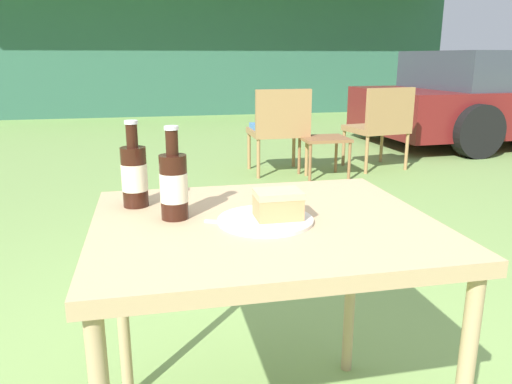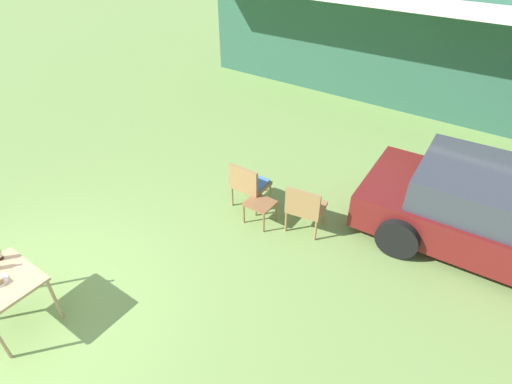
{
  "view_description": "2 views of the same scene",
  "coord_description": "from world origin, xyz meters",
  "px_view_note": "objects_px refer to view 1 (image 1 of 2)",
  "views": [
    {
      "loc": [
        -0.28,
        -1.24,
        1.17
      ],
      "look_at": [
        0.0,
        0.1,
        0.8
      ],
      "focal_mm": 35.0,
      "sensor_mm": 36.0,
      "label": 1
    },
    {
      "loc": [
        4.33,
        -0.85,
        4.37
      ],
      "look_at": [
        1.57,
        3.05,
        0.9
      ],
      "focal_mm": 28.0,
      "sensor_mm": 36.0,
      "label": 2
    }
  ],
  "objects_px": {
    "wicker_chair_cushioned": "(279,126)",
    "cake_on_plate": "(273,211)",
    "wicker_chair_plain": "(381,123)",
    "cola_bottle_near": "(174,184)",
    "patio_table": "(264,245)",
    "parked_car": "(510,98)",
    "cola_bottle_far": "(134,175)",
    "garden_side_table": "(324,143)"
  },
  "relations": [
    {
      "from": "cake_on_plate",
      "to": "wicker_chair_cushioned",
      "type": "bearing_deg",
      "value": 75.15
    },
    {
      "from": "cola_bottle_near",
      "to": "wicker_chair_plain",
      "type": "bearing_deg",
      "value": 56.86
    },
    {
      "from": "wicker_chair_cushioned",
      "to": "wicker_chair_plain",
      "type": "relative_size",
      "value": 1.0
    },
    {
      "from": "wicker_chair_cushioned",
      "to": "patio_table",
      "type": "relative_size",
      "value": 0.96
    },
    {
      "from": "parked_car",
      "to": "cake_on_plate",
      "type": "bearing_deg",
      "value": -136.26
    },
    {
      "from": "wicker_chair_cushioned",
      "to": "patio_table",
      "type": "height_order",
      "value": "wicker_chair_cushioned"
    },
    {
      "from": "parked_car",
      "to": "cola_bottle_far",
      "type": "height_order",
      "value": "parked_car"
    },
    {
      "from": "wicker_chair_plain",
      "to": "patio_table",
      "type": "height_order",
      "value": "wicker_chair_plain"
    },
    {
      "from": "cake_on_plate",
      "to": "cola_bottle_far",
      "type": "distance_m",
      "value": 0.42
    },
    {
      "from": "wicker_chair_cushioned",
      "to": "cola_bottle_far",
      "type": "distance_m",
      "value": 3.72
    },
    {
      "from": "cola_bottle_near",
      "to": "parked_car",
      "type": "bearing_deg",
      "value": 44.9
    },
    {
      "from": "parked_car",
      "to": "garden_side_table",
      "type": "distance_m",
      "value": 3.68
    },
    {
      "from": "cola_bottle_far",
      "to": "patio_table",
      "type": "bearing_deg",
      "value": -30.83
    },
    {
      "from": "wicker_chair_cushioned",
      "to": "wicker_chair_plain",
      "type": "bearing_deg",
      "value": 178.15
    },
    {
      "from": "parked_car",
      "to": "cake_on_plate",
      "type": "xyz_separation_m",
      "value": [
        -4.69,
        -5.01,
        0.17
      ]
    },
    {
      "from": "cola_bottle_near",
      "to": "wicker_chair_cushioned",
      "type": "bearing_deg",
      "value": 71.16
    },
    {
      "from": "cola_bottle_near",
      "to": "patio_table",
      "type": "bearing_deg",
      "value": -14.72
    },
    {
      "from": "garden_side_table",
      "to": "cola_bottle_far",
      "type": "distance_m",
      "value": 3.68
    },
    {
      "from": "parked_car",
      "to": "cola_bottle_near",
      "type": "bearing_deg",
      "value": -138.22
    },
    {
      "from": "garden_side_table",
      "to": "cola_bottle_far",
      "type": "xyz_separation_m",
      "value": [
        -1.73,
        -3.21,
        0.5
      ]
    },
    {
      "from": "wicker_chair_plain",
      "to": "cola_bottle_near",
      "type": "relative_size",
      "value": 3.48
    },
    {
      "from": "parked_car",
      "to": "wicker_chair_cushioned",
      "type": "relative_size",
      "value": 4.99
    },
    {
      "from": "parked_car",
      "to": "cola_bottle_far",
      "type": "bearing_deg",
      "value": -139.65
    },
    {
      "from": "cola_bottle_far",
      "to": "parked_car",
      "type": "bearing_deg",
      "value": 43.47
    },
    {
      "from": "garden_side_table",
      "to": "patio_table",
      "type": "distance_m",
      "value": 3.7
    },
    {
      "from": "patio_table",
      "to": "garden_side_table",
      "type": "bearing_deg",
      "value": 67.73
    },
    {
      "from": "cola_bottle_near",
      "to": "cola_bottle_far",
      "type": "bearing_deg",
      "value": 126.85
    },
    {
      "from": "garden_side_table",
      "to": "patio_table",
      "type": "height_order",
      "value": "patio_table"
    },
    {
      "from": "wicker_chair_cushioned",
      "to": "parked_car",
      "type": "bearing_deg",
      "value": -161.04
    },
    {
      "from": "patio_table",
      "to": "cake_on_plate",
      "type": "bearing_deg",
      "value": -46.12
    },
    {
      "from": "patio_table",
      "to": "cola_bottle_far",
      "type": "xyz_separation_m",
      "value": [
        -0.34,
        0.2,
        0.17
      ]
    },
    {
      "from": "parked_car",
      "to": "wicker_chair_plain",
      "type": "xyz_separation_m",
      "value": [
        -2.61,
        -1.35,
        -0.11
      ]
    },
    {
      "from": "wicker_chair_plain",
      "to": "cola_bottle_far",
      "type": "relative_size",
      "value": 3.48
    },
    {
      "from": "wicker_chair_plain",
      "to": "wicker_chair_cushioned",
      "type": "bearing_deg",
      "value": -10.83
    },
    {
      "from": "garden_side_table",
      "to": "cake_on_plate",
      "type": "relative_size",
      "value": 1.77
    },
    {
      "from": "wicker_chair_cushioned",
      "to": "cola_bottle_far",
      "type": "bearing_deg",
      "value": 68.17
    },
    {
      "from": "parked_car",
      "to": "wicker_chair_plain",
      "type": "relative_size",
      "value": 4.99
    },
    {
      "from": "wicker_chair_cushioned",
      "to": "cake_on_plate",
      "type": "relative_size",
      "value": 3.43
    },
    {
      "from": "wicker_chair_plain",
      "to": "patio_table",
      "type": "relative_size",
      "value": 0.96
    },
    {
      "from": "wicker_chair_cushioned",
      "to": "cola_bottle_near",
      "type": "xyz_separation_m",
      "value": [
        -1.23,
        -3.59,
        0.35
      ]
    },
    {
      "from": "cake_on_plate",
      "to": "wicker_chair_plain",
      "type": "bearing_deg",
      "value": 60.33
    },
    {
      "from": "wicker_chair_plain",
      "to": "cola_bottle_near",
      "type": "bearing_deg",
      "value": 47.13
    }
  ]
}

